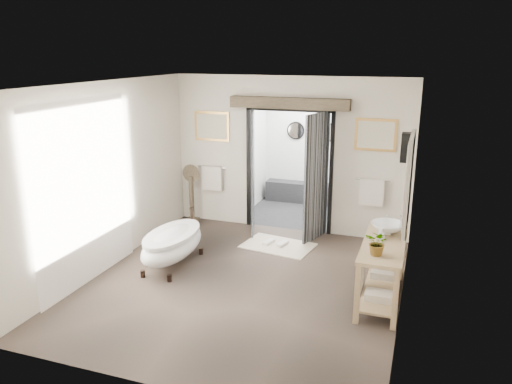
% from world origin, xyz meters
% --- Properties ---
extents(ground_plane, '(5.00, 5.00, 0.00)m').
position_xyz_m(ground_plane, '(0.00, 0.00, 0.00)').
color(ground_plane, brown).
extents(room_shell, '(4.52, 5.02, 2.91)m').
position_xyz_m(room_shell, '(-0.04, -0.13, 1.86)').
color(room_shell, beige).
rests_on(room_shell, ground_plane).
extents(shower_room, '(2.22, 2.01, 2.51)m').
position_xyz_m(shower_room, '(0.00, 3.99, 0.91)').
color(shower_room, black).
rests_on(shower_room, ground_plane).
extents(back_wall_dressing, '(3.82, 0.79, 2.52)m').
position_xyz_m(back_wall_dressing, '(0.00, 2.32, 1.56)').
color(back_wall_dressing, black).
rests_on(back_wall_dressing, ground_plane).
extents(clawfoot_tub, '(0.70, 1.56, 0.76)m').
position_xyz_m(clawfoot_tub, '(-1.29, 0.25, 0.37)').
color(clawfoot_tub, black).
rests_on(clawfoot_tub, ground_plane).
extents(vanity, '(0.57, 1.60, 0.85)m').
position_xyz_m(vanity, '(1.95, 0.15, 0.51)').
color(vanity, tan).
rests_on(vanity, ground_plane).
extents(pedestal_mirror, '(0.35, 0.23, 1.19)m').
position_xyz_m(pedestal_mirror, '(-1.92, 2.23, 0.51)').
color(pedestal_mirror, brown).
rests_on(pedestal_mirror, ground_plane).
extents(rug, '(1.31, 0.98, 0.01)m').
position_xyz_m(rug, '(0.07, 1.58, 0.01)').
color(rug, beige).
rests_on(rug, ground_plane).
extents(slippers, '(0.43, 0.29, 0.05)m').
position_xyz_m(slippers, '(0.02, 1.60, 0.04)').
color(slippers, silver).
rests_on(slippers, rug).
extents(basin, '(0.56, 0.56, 0.16)m').
position_xyz_m(basin, '(1.99, 0.50, 0.93)').
color(basin, white).
rests_on(basin, vanity).
extents(plant, '(0.37, 0.35, 0.33)m').
position_xyz_m(plant, '(1.93, -0.32, 1.01)').
color(plant, gray).
rests_on(plant, vanity).
extents(soap_bottle_a, '(0.09, 0.09, 0.17)m').
position_xyz_m(soap_bottle_a, '(1.93, 0.24, 0.94)').
color(soap_bottle_a, gray).
rests_on(soap_bottle_a, vanity).
extents(soap_bottle_b, '(0.13, 0.13, 0.16)m').
position_xyz_m(soap_bottle_b, '(1.95, 0.88, 0.93)').
color(soap_bottle_b, gray).
rests_on(soap_bottle_b, vanity).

